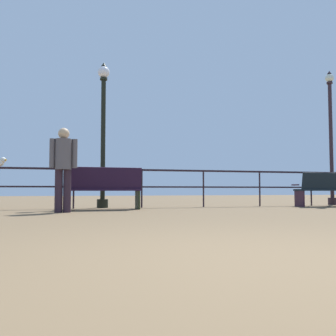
{
  "coord_description": "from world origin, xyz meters",
  "views": [
    {
      "loc": [
        -1.27,
        -2.13,
        0.45
      ],
      "look_at": [
        1.42,
        7.04,
        1.01
      ],
      "focal_mm": 40.72,
      "sensor_mm": 36.0,
      "label": 1
    }
  ],
  "objects_px": {
    "person_by_bench": "(63,164)",
    "lamppost_center": "(103,127)",
    "bench_near_right": "(323,188)",
    "lamppost_right": "(331,136)",
    "bench_near_left": "(104,186)"
  },
  "relations": [
    {
      "from": "lamppost_right",
      "to": "person_by_bench",
      "type": "distance_m",
      "value": 8.43
    },
    {
      "from": "bench_near_left",
      "to": "lamppost_center",
      "type": "distance_m",
      "value": 1.88
    },
    {
      "from": "bench_near_left",
      "to": "person_by_bench",
      "type": "height_order",
      "value": "person_by_bench"
    },
    {
      "from": "person_by_bench",
      "to": "lamppost_center",
      "type": "bearing_deg",
      "value": 61.98
    },
    {
      "from": "bench_near_right",
      "to": "lamppost_right",
      "type": "distance_m",
      "value": 2.28
    },
    {
      "from": "lamppost_right",
      "to": "lamppost_center",
      "type": "bearing_deg",
      "value": -180.0
    },
    {
      "from": "lamppost_right",
      "to": "person_by_bench",
      "type": "bearing_deg",
      "value": -166.7
    },
    {
      "from": "lamppost_center",
      "to": "lamppost_right",
      "type": "bearing_deg",
      "value": 0.0
    },
    {
      "from": "bench_near_left",
      "to": "bench_near_right",
      "type": "bearing_deg",
      "value": 0.06
    },
    {
      "from": "bench_near_right",
      "to": "person_by_bench",
      "type": "distance_m",
      "value": 7.03
    },
    {
      "from": "bench_near_left",
      "to": "lamppost_right",
      "type": "bearing_deg",
      "value": 8.35
    },
    {
      "from": "bench_near_left",
      "to": "lamppost_center",
      "type": "relative_size",
      "value": 0.45
    },
    {
      "from": "lamppost_right",
      "to": "person_by_bench",
      "type": "height_order",
      "value": "lamppost_right"
    },
    {
      "from": "lamppost_center",
      "to": "person_by_bench",
      "type": "height_order",
      "value": "lamppost_center"
    },
    {
      "from": "bench_near_left",
      "to": "person_by_bench",
      "type": "distance_m",
      "value": 1.35
    }
  ]
}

